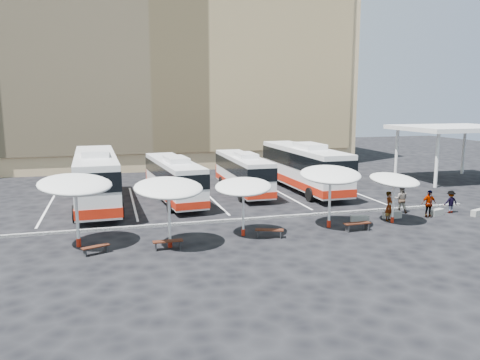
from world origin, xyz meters
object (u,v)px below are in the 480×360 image
object	(u,v)px
sunshade_0	(75,185)
sunshade_4	(394,180)
bus_1	(174,178)
conc_bench_3	(478,213)
conc_bench_2	(437,212)
passenger_3	(451,202)
passenger_0	(389,206)
bus_0	(96,177)
passenger_1	(402,199)
bus_3	(303,166)
sunshade_2	(243,187)
wood_bench_1	(168,243)
conc_bench_0	(360,219)
passenger_2	(429,204)
wood_bench_2	(269,231)
wood_bench_3	(357,225)
conc_bench_1	(392,215)
bus_2	(243,172)
sunshade_1	(169,188)
sunshade_3	(330,175)
wood_bench_0	(96,248)

from	to	relation	value
sunshade_0	sunshade_4	world-z (taller)	sunshade_0
bus_1	conc_bench_3	bearing A→B (deg)	-33.55
conc_bench_2	passenger_3	distance (m)	1.45
passenger_0	passenger_3	xyz separation A→B (m)	(5.22, 0.69, -0.17)
bus_0	passenger_1	bearing A→B (deg)	-23.33
bus_3	conc_bench_2	xyz separation A→B (m)	(5.15, -10.54, -1.90)
sunshade_0	sunshade_2	bearing A→B (deg)	-2.47
conc_bench_2	wood_bench_1	bearing A→B (deg)	-172.29
conc_bench_0	sunshade_2	bearing A→B (deg)	-173.29
passenger_2	conc_bench_3	bearing A→B (deg)	-6.09
wood_bench_2	conc_bench_0	distance (m)	6.85
bus_0	wood_bench_3	size ratio (longest dim) A/B	8.18
wood_bench_1	conc_bench_3	distance (m)	20.84
sunshade_0	conc_bench_3	xyz separation A→B (m)	(25.24, -0.11, -3.10)
sunshade_4	passenger_2	size ratio (longest dim) A/B	2.14
conc_bench_1	conc_bench_2	distance (m)	3.35
passenger_0	passenger_2	distance (m)	3.01
bus_2	wood_bench_2	size ratio (longest dim) A/B	6.65
sunshade_4	bus_0	bearing A→B (deg)	151.11
sunshade_2	sunshade_0	bearing A→B (deg)	177.53
bus_2	sunshade_1	world-z (taller)	sunshade_1
conc_bench_0	passenger_2	xyz separation A→B (m)	(4.96, -0.11, 0.70)
wood_bench_1	wood_bench_3	bearing A→B (deg)	2.44
bus_1	conc_bench_2	xyz separation A→B (m)	(16.32, -9.22, -1.58)
bus_2	sunshade_0	size ratio (longest dim) A/B	2.17
bus_0	conc_bench_0	distance (m)	18.64
wood_bench_3	passenger_0	distance (m)	3.59
bus_0	passenger_2	distance (m)	23.05
bus_0	passenger_0	distance (m)	20.38
bus_1	bus_2	world-z (taller)	bus_1
sunshade_3	wood_bench_3	distance (m)	3.31
sunshade_3	bus_1	bearing A→B (deg)	128.60
bus_1	wood_bench_3	bearing A→B (deg)	-55.97
bus_2	conc_bench_0	world-z (taller)	bus_2
sunshade_2	wood_bench_3	bearing A→B (deg)	-7.41
wood_bench_3	passenger_1	distance (m)	6.14
passenger_2	conc_bench_0	bearing A→B (deg)	-178.39
bus_0	sunshade_4	size ratio (longest dim) A/B	3.48
wood_bench_0	passenger_0	distance (m)	17.99
conc_bench_2	passenger_0	distance (m)	4.00
bus_3	passenger_1	distance (m)	9.91
bus_3	sunshade_4	size ratio (longest dim) A/B	3.37
wood_bench_0	bus_2	bearing A→B (deg)	49.38
sunshade_2	conc_bench_0	distance (m)	8.41
bus_2	passenger_3	world-z (taller)	bus_2
sunshade_4	wood_bench_1	bearing A→B (deg)	-173.64
conc_bench_3	bus_1	bearing A→B (deg)	151.93
bus_2	wood_bench_3	world-z (taller)	bus_2
wood_bench_2	conc_bench_2	distance (m)	12.64
sunshade_0	wood_bench_0	size ratio (longest dim) A/B	3.52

